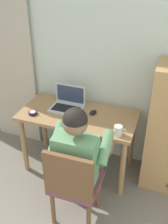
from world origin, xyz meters
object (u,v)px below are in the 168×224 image
object	(u,v)px
desk	(78,123)
desk_clock	(33,113)
coffee_mug	(118,131)
chair	(73,183)
person_seated	(80,154)
laptop	(68,104)
computer_mouse	(93,112)

from	to	relation	value
desk	desk_clock	size ratio (longest dim) A/B	13.59
desk	coffee_mug	size ratio (longest dim) A/B	10.19
chair	person_seated	world-z (taller)	person_seated
desk	laptop	distance (m)	0.23
chair	desk_clock	xyz separation A→B (m)	(-0.66, 0.54, 0.26)
laptop	desk	bearing A→B (deg)	-27.99
desk	laptop	xyz separation A→B (m)	(-0.15, 0.08, 0.16)
computer_mouse	desk_clock	xyz separation A→B (m)	(-0.59, -0.22, -0.00)
chair	coffee_mug	xyz separation A→B (m)	(0.26, 0.48, 0.29)
desk	laptop	world-z (taller)	laptop
desk	desk_clock	distance (m)	0.49
computer_mouse	desk_clock	world-z (taller)	computer_mouse
desk	chair	bearing A→B (deg)	-72.65
desk	coffee_mug	bearing A→B (deg)	-24.72
laptop	desk_clock	bearing A→B (deg)	-139.73
chair	laptop	size ratio (longest dim) A/B	2.54
computer_mouse	desk	bearing A→B (deg)	-145.39
person_seated	chair	bearing A→B (deg)	-89.43
person_seated	coffee_mug	distance (m)	0.41
chair	person_seated	bearing A→B (deg)	90.57
laptop	computer_mouse	xyz separation A→B (m)	(0.30, -0.03, -0.04)
person_seated	laptop	size ratio (longest dim) A/B	3.47
laptop	computer_mouse	bearing A→B (deg)	-5.08
person_seated	computer_mouse	world-z (taller)	person_seated
chair	desk_clock	world-z (taller)	chair
chair	coffee_mug	world-z (taller)	chair
desk	person_seated	bearing A→B (deg)	-67.30
laptop	coffee_mug	bearing A→B (deg)	-25.52
desk	coffee_mug	distance (m)	0.55
desk	chair	distance (m)	0.75
chair	coffee_mug	bearing A→B (deg)	61.77
chair	computer_mouse	bearing A→B (deg)	95.63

